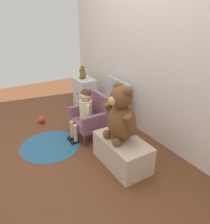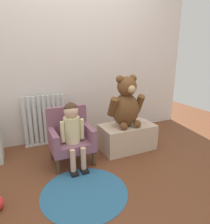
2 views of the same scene
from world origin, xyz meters
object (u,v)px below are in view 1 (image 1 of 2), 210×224
Objects in this scene: child_armchair at (92,117)px; child_figure at (84,108)px; low_bench at (122,152)px; small_teddy_bear at (83,73)px; radiator at (119,101)px; toy_ball at (42,120)px; large_teddy_bear at (121,116)px; small_dresser at (85,93)px; floor_rug at (50,145)px.

child_armchair is 0.19m from child_figure.
small_teddy_bear reaches higher than low_bench.
radiator is at bearing 108.00° from child_armchair.
low_bench reaches higher than toy_ball.
low_bench is 1.08× the size of large_teddy_bear.
small_dresser is 1.69m from low_bench.
child_figure is at bearing 28.17° from toy_ball.
small_teddy_bear is at bearing 168.18° from low_bench.
child_armchair reaches higher than small_dresser.
small_teddy_bear is 1.04m from toy_ball.
large_teddy_bear is 1.67m from small_teddy_bear.
small_dresser is 0.37m from small_teddy_bear.
child_figure is (0.00, -0.11, 0.16)m from child_armchair.
floor_rug is (0.14, -1.16, -0.33)m from radiator.
child_armchair is at bearing -72.00° from radiator.
radiator is 1.23m from toy_ball.
radiator is at bearing 16.84° from small_teddy_bear.
low_bench is 0.88× the size of floor_rug.
child_armchair is at bearing -21.11° from small_dresser.
small_teddy_bear is (-0.03, -0.01, 0.37)m from small_dresser.
small_teddy_bear is 0.29× the size of floor_rug.
radiator is 6.14× the size of toy_ball.
child_figure reaches higher than toy_ball.
large_teddy_bear reaches higher than low_bench.
low_bench is at bearing -0.86° from child_armchair.
small_teddy_bear is (-0.75, -0.23, 0.30)m from radiator.
small_dresser is at bearing 101.74° from toy_ball.
child_figure is 1.12× the size of large_teddy_bear.
child_figure is 0.92m from toy_ball.
radiator is 0.87× the size of floor_rug.
child_figure is at bearing 84.36° from floor_rug.
small_dresser is 4.94× the size of toy_ball.
child_figure is 1.04× the size of low_bench.
child_armchair is 0.98× the size of large_teddy_bear.
toy_ball is at bearing 172.10° from floor_rug.
radiator reaches higher than small_dresser.
small_teddy_bear reaches higher than floor_rug.
large_teddy_bear is at bearing -33.57° from radiator.
child_armchair is (0.18, -0.57, -0.04)m from radiator.
large_teddy_bear is (0.88, -0.58, 0.26)m from radiator.
toy_ball is (-0.73, -0.39, -0.39)m from child_figure.
radiator is 1.24× the size of small_dresser.
low_bench is 1.77m from small_teddy_bear.
child_figure is 0.79m from low_bench.
radiator is 0.71m from child_figure.
radiator is at bearing 62.71° from toy_ball.
floor_rug is (-0.74, -0.58, -0.59)m from large_teddy_bear.
large_teddy_bear is at bearing 18.67° from toy_ball.
child_armchair is 0.74m from low_bench.
large_teddy_bear is at bearing -12.93° from small_dresser.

